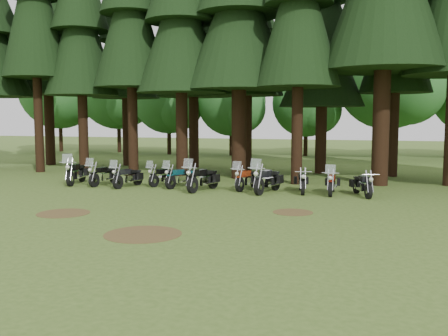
% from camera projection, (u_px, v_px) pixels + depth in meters
% --- Properties ---
extents(ground, '(120.00, 120.00, 0.00)m').
position_uv_depth(ground, '(167.00, 208.00, 18.11)').
color(ground, '#3D591E').
rests_on(ground, ground).
extents(pine_front_2, '(4.32, 4.32, 16.22)m').
position_uv_depth(pine_front_2, '(80.00, 8.00, 29.35)').
color(pine_front_2, black).
rests_on(pine_front_2, ground).
extents(pine_back_0, '(5.00, 5.00, 17.21)m').
position_uv_depth(pine_back_0, '(46.00, 14.00, 33.99)').
color(pine_back_0, black).
rests_on(pine_back_0, ground).
extents(pine_back_1, '(4.52, 4.52, 16.22)m').
position_uv_depth(pine_back_1, '(125.00, 22.00, 33.50)').
color(pine_back_1, black).
rests_on(pine_back_1, ground).
extents(pine_back_2, '(4.85, 4.85, 16.30)m').
position_uv_depth(pine_back_2, '(193.00, 17.00, 32.12)').
color(pine_back_2, black).
rests_on(pine_back_2, ground).
extents(pine_back_3, '(4.35, 4.35, 16.20)m').
position_uv_depth(pine_back_3, '(248.00, 9.00, 29.56)').
color(pine_back_3, black).
rests_on(pine_back_3, ground).
extents(pine_back_4, '(4.94, 4.94, 13.78)m').
position_uv_depth(pine_back_4, '(323.00, 31.00, 28.70)').
color(pine_back_4, black).
rests_on(pine_back_4, ground).
extents(decid_0, '(8.00, 7.78, 10.00)m').
position_uv_depth(decid_0, '(61.00, 91.00, 48.03)').
color(decid_0, black).
rests_on(decid_0, ground).
extents(decid_1, '(7.91, 7.69, 9.88)m').
position_uv_depth(decid_1, '(120.00, 90.00, 46.72)').
color(decid_1, black).
rests_on(decid_1, ground).
extents(decid_2, '(6.72, 6.53, 8.40)m').
position_uv_depth(decid_2, '(171.00, 99.00, 44.24)').
color(decid_2, black).
rests_on(decid_2, ground).
extents(decid_3, '(6.12, 5.95, 7.65)m').
position_uv_depth(decid_3, '(234.00, 103.00, 42.94)').
color(decid_3, black).
rests_on(decid_3, ground).
extents(decid_4, '(5.93, 5.76, 7.41)m').
position_uv_depth(decid_4, '(309.00, 105.00, 42.24)').
color(decid_4, black).
rests_on(decid_4, ground).
extents(decid_5, '(8.45, 8.21, 10.56)m').
position_uv_depth(decid_5, '(393.00, 80.00, 39.50)').
color(decid_5, black).
rests_on(decid_5, ground).
extents(dirt_patch_0, '(1.80, 1.80, 0.01)m').
position_uv_depth(dirt_patch_0, '(63.00, 213.00, 17.09)').
color(dirt_patch_0, '#4C3D1E').
rests_on(dirt_patch_0, ground).
extents(dirt_patch_1, '(1.40, 1.40, 0.01)m').
position_uv_depth(dirt_patch_1, '(293.00, 212.00, 17.27)').
color(dirt_patch_1, '#4C3D1E').
rests_on(dirt_patch_1, ground).
extents(dirt_patch_2, '(2.20, 2.20, 0.01)m').
position_uv_depth(dirt_patch_2, '(143.00, 234.00, 14.02)').
color(dirt_patch_2, '#4C3D1E').
rests_on(dirt_patch_2, ground).
extents(motorcycle_0, '(0.94, 2.51, 1.59)m').
position_uv_depth(motorcycle_0, '(76.00, 173.00, 24.63)').
color(motorcycle_0, black).
rests_on(motorcycle_0, ground).
extents(motorcycle_1, '(0.58, 2.25, 1.41)m').
position_uv_depth(motorcycle_1, '(104.00, 176.00, 24.20)').
color(motorcycle_1, black).
rests_on(motorcycle_1, ground).
extents(motorcycle_2, '(0.64, 2.18, 1.37)m').
position_uv_depth(motorcycle_2, '(128.00, 177.00, 23.55)').
color(motorcycle_2, black).
rests_on(motorcycle_2, ground).
extents(motorcycle_3, '(0.93, 1.99, 1.28)m').
position_uv_depth(motorcycle_3, '(164.00, 177.00, 24.06)').
color(motorcycle_3, black).
rests_on(motorcycle_3, ground).
extents(motorcycle_4, '(0.93, 2.11, 1.35)m').
position_uv_depth(motorcycle_4, '(181.00, 178.00, 23.44)').
color(motorcycle_4, black).
rests_on(motorcycle_4, ground).
extents(motorcycle_5, '(0.87, 2.44, 1.54)m').
position_uv_depth(motorcycle_5, '(203.00, 179.00, 22.30)').
color(motorcycle_5, black).
rests_on(motorcycle_5, ground).
extents(motorcycle_6, '(0.72, 2.21, 1.39)m').
position_uv_depth(motorcycle_6, '(247.00, 180.00, 22.68)').
color(motorcycle_6, black).
rests_on(motorcycle_6, ground).
extents(motorcycle_7, '(0.85, 2.51, 1.58)m').
position_uv_depth(motorcycle_7, '(268.00, 181.00, 21.74)').
color(motorcycle_7, black).
rests_on(motorcycle_7, ground).
extents(motorcycle_8, '(0.56, 2.13, 0.88)m').
position_uv_depth(motorcycle_8, '(302.00, 182.00, 21.83)').
color(motorcycle_8, black).
rests_on(motorcycle_8, ground).
extents(motorcycle_9, '(0.41, 2.18, 1.38)m').
position_uv_depth(motorcycle_9, '(332.00, 184.00, 21.32)').
color(motorcycle_9, black).
rests_on(motorcycle_9, ground).
extents(motorcycle_10, '(0.88, 2.05, 0.87)m').
position_uv_depth(motorcycle_10, '(362.00, 186.00, 20.85)').
color(motorcycle_10, black).
rests_on(motorcycle_10, ground).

